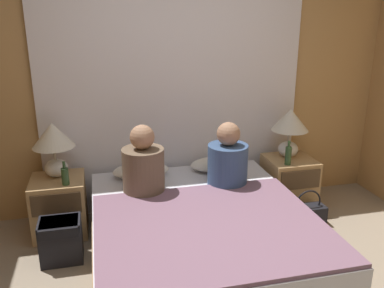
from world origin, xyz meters
TOP-DOWN VIEW (x-y plane):
  - wall_back at (0.00, 1.77)m, footprint 4.45×0.06m
  - curtain_panel at (0.00, 1.71)m, footprint 2.72×0.02m
  - bed at (0.00, 0.67)m, footprint 1.67×1.97m
  - nightstand_left at (-1.11, 1.40)m, footprint 0.46×0.47m
  - nightstand_right at (1.11, 1.40)m, footprint 0.46×0.47m
  - lamp_left at (-1.11, 1.46)m, footprint 0.36×0.36m
  - lamp_right at (1.11, 1.46)m, footprint 0.36×0.36m
  - pillow_left at (-0.37, 1.46)m, footprint 0.52×0.30m
  - pillow_right at (0.37, 1.46)m, footprint 0.52×0.30m
  - blanket_on_bed at (0.00, 0.39)m, footprint 1.61×1.36m
  - person_left_in_bed at (-0.38, 1.11)m, footprint 0.35×0.35m
  - person_right_in_bed at (0.35, 1.11)m, footprint 0.35×0.35m
  - beer_bottle_on_left_stand at (-1.03, 1.26)m, footprint 0.06×0.06m
  - beer_bottle_on_right_stand at (1.01, 1.26)m, footprint 0.06×0.06m
  - backpack_on_floor at (-1.08, 0.93)m, footprint 0.32×0.27m
  - handbag_on_floor at (1.12, 1.01)m, footprint 0.33×0.16m

SIDE VIEW (x-z plane):
  - handbag_on_floor at x=1.12m, z-range -0.07..0.28m
  - backpack_on_floor at x=-1.08m, z-range 0.02..0.38m
  - bed at x=0.00m, z-range 0.00..0.44m
  - nightstand_left at x=-1.11m, z-range 0.00..0.52m
  - nightstand_right at x=1.11m, z-range 0.00..0.52m
  - blanket_on_bed at x=0.00m, z-range 0.44..0.47m
  - pillow_left at x=-0.37m, z-range 0.44..0.56m
  - pillow_right at x=0.37m, z-range 0.44..0.56m
  - beer_bottle_on_left_stand at x=-1.03m, z-range 0.49..0.70m
  - beer_bottle_on_right_stand at x=1.01m, z-range 0.49..0.73m
  - person_right_in_bed at x=0.35m, z-range 0.38..0.95m
  - person_left_in_bed at x=-0.38m, z-range 0.38..0.98m
  - lamp_left at x=-1.11m, z-range 0.60..1.09m
  - lamp_right at x=1.11m, z-range 0.60..1.09m
  - curtain_panel at x=0.00m, z-range 0.00..2.30m
  - wall_back at x=0.00m, z-range 0.00..2.50m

